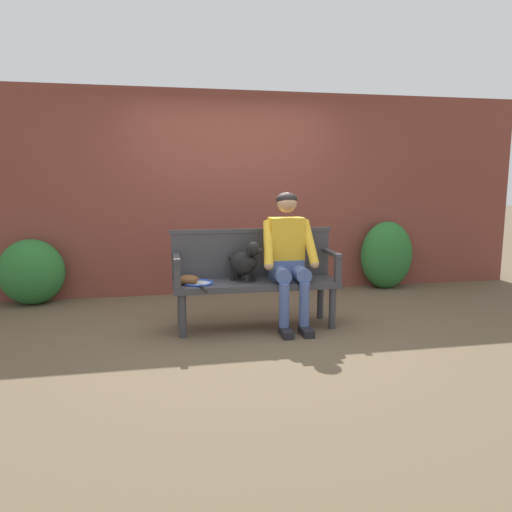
{
  "coord_description": "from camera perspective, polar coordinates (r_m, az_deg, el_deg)",
  "views": [
    {
      "loc": [
        -0.91,
        -4.63,
        1.47
      ],
      "look_at": [
        0.0,
        0.0,
        0.73
      ],
      "focal_mm": 34.03,
      "sensor_mm": 36.0,
      "label": 1
    }
  ],
  "objects": [
    {
      "name": "bench_armrest_left_end",
      "position": [
        4.61,
        -9.31,
        -1.06
      ],
      "size": [
        0.06,
        0.49,
        0.28
      ],
      "color": "#38383D",
      "rests_on": "garden_bench"
    },
    {
      "name": "bench_backrest",
      "position": [
        4.98,
        -0.48,
        0.43
      ],
      "size": [
        1.67,
        0.06,
        0.5
      ],
      "color": "#38383D",
      "rests_on": "garden_bench"
    },
    {
      "name": "brick_garden_fence",
      "position": [
        6.43,
        -3.0,
        7.35
      ],
      "size": [
        8.0,
        0.3,
        2.58
      ],
      "primitive_type": "cube",
      "color": "brown",
      "rests_on": "ground"
    },
    {
      "name": "hedge_bush_mid_right",
      "position": [
        6.81,
        15.1,
        0.11
      ],
      "size": [
        0.72,
        0.46,
        0.91
      ],
      "primitive_type": "ellipsoid",
      "color": "#286B2D",
      "rests_on": "ground"
    },
    {
      "name": "garden_bench",
      "position": [
        4.83,
        0.0,
        -3.68
      ],
      "size": [
        1.63,
        0.49,
        0.48
      ],
      "color": "#38383D",
      "rests_on": "ground"
    },
    {
      "name": "dog_on_bench",
      "position": [
        4.77,
        -1.24,
        -0.6
      ],
      "size": [
        0.36,
        0.35,
        0.4
      ],
      "color": "black",
      "rests_on": "garden_bench"
    },
    {
      "name": "ground_plane",
      "position": [
        4.94,
        0.0,
        -8.34
      ],
      "size": [
        40.0,
        40.0,
        0.0
      ],
      "primitive_type": "plane",
      "color": "brown"
    },
    {
      "name": "hedge_bush_far_left",
      "position": [
        6.31,
        -24.87,
        -1.72
      ],
      "size": [
        0.75,
        0.57,
        0.78
      ],
      "primitive_type": "ellipsoid",
      "color": "#286B2D",
      "rests_on": "ground"
    },
    {
      "name": "bench_armrest_right_end",
      "position": [
        4.91,
        9.14,
        -0.45
      ],
      "size": [
        0.06,
        0.49,
        0.28
      ],
      "color": "#38383D",
      "rests_on": "garden_bench"
    },
    {
      "name": "baseball_glove",
      "position": [
        4.7,
        -8.04,
        -2.76
      ],
      "size": [
        0.25,
        0.22,
        0.09
      ],
      "primitive_type": "ellipsoid",
      "rotation": [
        0.0,
        0.0,
        0.24
      ],
      "color": "brown",
      "rests_on": "garden_bench"
    },
    {
      "name": "person_seated",
      "position": [
        4.83,
        3.78,
        0.31
      ],
      "size": [
        0.56,
        0.65,
        1.35
      ],
      "color": "black",
      "rests_on": "ground"
    },
    {
      "name": "tennis_racket",
      "position": [
        4.69,
        -6.76,
        -3.21
      ],
      "size": [
        0.31,
        0.57,
        0.03
      ],
      "color": "blue",
      "rests_on": "garden_bench"
    }
  ]
}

